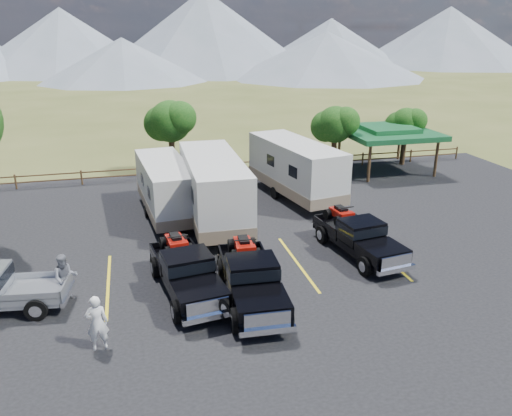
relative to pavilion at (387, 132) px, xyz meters
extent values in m
plane|color=#4B5323|center=(-13.00, -17.00, -2.79)|extent=(320.00, 320.00, 0.00)
cube|color=black|center=(-13.00, -14.00, -2.77)|extent=(44.00, 34.00, 0.04)
cube|color=yellow|center=(-19.00, -13.00, -2.74)|extent=(0.12, 5.50, 0.01)
cube|color=yellow|center=(-15.00, -13.00, -2.74)|extent=(0.12, 5.50, 0.01)
cube|color=yellow|center=(-11.00, -13.00, -2.74)|extent=(0.12, 5.50, 0.01)
cube|color=yellow|center=(-7.00, -13.00, -2.74)|extent=(0.12, 5.50, 0.01)
cylinder|color=#301E12|center=(-4.00, 0.00, -1.39)|extent=(0.39, 0.39, 2.80)
sphere|color=#144711|center=(-4.00, 0.00, 0.71)|extent=(2.52, 2.52, 2.52)
sphere|color=#144711|center=(-3.46, -0.45, 0.98)|extent=(1.98, 1.98, 1.98)
sphere|color=#144711|center=(-4.50, 0.40, 0.53)|extent=(2.16, 2.16, 2.16)
cylinder|color=#301E12|center=(2.00, 1.00, -1.53)|extent=(0.38, 0.38, 2.52)
sphere|color=#144711|center=(2.00, 1.00, 0.36)|extent=(2.24, 2.24, 2.24)
sphere|color=#144711|center=(2.48, 0.60, 0.60)|extent=(1.76, 1.76, 1.76)
sphere|color=#144711|center=(1.55, 1.35, 0.20)|extent=(1.92, 1.92, 1.92)
cylinder|color=#301E12|center=(-15.00, 2.00, -1.25)|extent=(0.41, 0.41, 3.08)
sphere|color=#144711|center=(-15.00, 2.00, 1.06)|extent=(2.80, 2.80, 2.80)
sphere|color=#144711|center=(-14.40, 1.50, 1.36)|extent=(2.20, 2.20, 2.20)
sphere|color=#144711|center=(-15.56, 2.44, 0.86)|extent=(2.40, 2.40, 2.40)
cylinder|color=#513923|center=(-25.00, 1.50, -2.29)|extent=(0.12, 0.12, 1.00)
cylinder|color=#513923|center=(-21.00, 1.50, -2.29)|extent=(0.12, 0.12, 1.00)
cylinder|color=#513923|center=(-17.00, 1.50, -2.29)|extent=(0.12, 0.12, 1.00)
cylinder|color=#513923|center=(-13.00, 1.50, -2.29)|extent=(0.12, 0.12, 1.00)
cylinder|color=#513923|center=(-9.00, 1.50, -2.29)|extent=(0.12, 0.12, 1.00)
cylinder|color=#513923|center=(-5.00, 1.50, -2.29)|extent=(0.12, 0.12, 1.00)
cylinder|color=#513923|center=(-1.00, 1.50, -2.29)|extent=(0.12, 0.12, 1.00)
cylinder|color=#513923|center=(3.00, 1.50, -2.29)|extent=(0.12, 0.12, 1.00)
cylinder|color=#513923|center=(7.00, 1.50, -2.29)|extent=(0.12, 0.12, 1.00)
cube|color=#513923|center=(-11.00, 1.50, -2.34)|extent=(36.00, 0.06, 0.08)
cube|color=#513923|center=(-11.00, 1.50, -1.94)|extent=(36.00, 0.06, 0.08)
cylinder|color=#513923|center=(-2.50, -2.50, -1.49)|extent=(0.20, 0.20, 2.60)
cylinder|color=#513923|center=(-2.50, 2.50, -1.49)|extent=(0.20, 0.20, 2.60)
cylinder|color=#513923|center=(2.50, -2.50, -1.49)|extent=(0.20, 0.20, 2.60)
cylinder|color=#513923|center=(2.50, 2.50, -1.49)|extent=(0.20, 0.20, 2.60)
cube|color=#1B6133|center=(0.00, 0.00, -0.04)|extent=(6.20, 6.20, 0.35)
cube|color=#1B6133|center=(0.00, 0.00, 0.26)|extent=(3.50, 3.50, 0.35)
cone|color=slate|center=(-31.00, 95.00, 4.21)|extent=(44.00, 44.00, 14.00)
cone|color=slate|center=(1.00, 91.00, 6.21)|extent=(52.00, 52.00, 18.00)
cone|color=slate|center=(35.00, 97.00, 3.21)|extent=(40.00, 40.00, 12.00)
cone|color=slate|center=(67.00, 93.00, 4.71)|extent=(50.00, 50.00, 15.00)
cone|color=slate|center=(-18.00, 70.00, 1.21)|extent=(32.00, 32.00, 8.00)
cone|color=slate|center=(22.00, 67.00, 1.71)|extent=(40.00, 40.00, 9.00)
cube|color=black|center=(-15.97, -14.44, -2.16)|extent=(2.44, 5.50, 0.34)
cube|color=black|center=(-15.72, -16.21, -1.82)|extent=(2.01, 1.91, 0.47)
cube|color=black|center=(-15.95, -14.55, -1.49)|extent=(1.94, 1.68, 0.93)
cube|color=black|center=(-15.95, -14.55, -1.35)|extent=(1.98, 1.74, 0.42)
cube|color=black|center=(-16.20, -12.78, -1.90)|extent=(2.08, 2.46, 0.51)
cube|color=silver|center=(-15.58, -17.15, -1.86)|extent=(1.49, 0.28, 0.51)
cube|color=silver|center=(-15.58, -17.21, -2.22)|extent=(1.83, 0.42, 0.20)
cube|color=silver|center=(-16.36, -11.67, -2.22)|extent=(1.83, 0.40, 0.20)
cylinder|color=black|center=(-16.58, -16.39, -2.33)|extent=(0.39, 0.87, 0.84)
cylinder|color=black|center=(-14.84, -16.14, -2.33)|extent=(0.39, 0.87, 0.84)
cylinder|color=black|center=(-17.09, -12.74, -2.33)|extent=(0.39, 0.87, 0.84)
cylinder|color=black|center=(-15.36, -12.49, -2.33)|extent=(0.39, 0.87, 0.84)
cube|color=#930F08|center=(-16.20, -12.78, -1.28)|extent=(0.82, 1.29, 0.33)
cube|color=black|center=(-16.20, -12.78, -1.04)|extent=(0.47, 0.74, 0.17)
cube|color=#930F08|center=(-16.13, -13.29, -1.18)|extent=(0.78, 0.43, 0.20)
cylinder|color=black|center=(-16.14, -13.19, -0.86)|extent=(0.84, 0.17, 0.06)
cylinder|color=black|center=(-16.55, -13.35, -1.46)|extent=(0.31, 0.55, 0.52)
cylinder|color=black|center=(-15.72, -13.23, -1.46)|extent=(0.31, 0.55, 0.52)
cylinder|color=black|center=(-16.69, -12.33, -1.46)|extent=(0.31, 0.55, 0.52)
cylinder|color=black|center=(-15.86, -12.21, -1.46)|extent=(0.31, 0.55, 0.52)
cube|color=black|center=(-13.70, -15.60, -2.14)|extent=(2.06, 5.54, 0.34)
cube|color=black|center=(-13.80, -17.44, -1.79)|extent=(1.93, 1.82, 0.48)
cube|color=black|center=(-13.71, -15.72, -1.46)|extent=(1.88, 1.59, 0.96)
cube|color=black|center=(-13.71, -15.72, -1.31)|extent=(1.92, 1.65, 0.43)
cube|color=black|center=(-13.60, -13.88, -1.88)|extent=(1.96, 2.40, 0.53)
cube|color=silver|center=(-13.86, -18.41, -1.84)|extent=(1.53, 0.16, 0.53)
cube|color=silver|center=(-13.86, -18.47, -2.20)|extent=(1.88, 0.28, 0.21)
cube|color=silver|center=(-13.54, -12.74, -2.20)|extent=(1.88, 0.26, 0.21)
cylinder|color=black|center=(-14.71, -17.44, -2.32)|extent=(0.33, 0.88, 0.86)
cylinder|color=black|center=(-12.91, -17.54, -2.32)|extent=(0.33, 0.88, 0.86)
cylinder|color=black|center=(-14.49, -13.66, -2.32)|extent=(0.33, 0.88, 0.86)
cylinder|color=black|center=(-12.70, -13.76, -2.32)|extent=(0.33, 0.88, 0.86)
cube|color=#930F08|center=(-13.60, -13.88, -1.24)|extent=(0.74, 1.28, 0.33)
cube|color=black|center=(-13.60, -13.88, -1.00)|extent=(0.42, 0.74, 0.17)
cube|color=#930F08|center=(-13.63, -14.41, -1.14)|extent=(0.78, 0.38, 0.21)
cylinder|color=black|center=(-13.63, -14.31, -0.81)|extent=(0.86, 0.11, 0.06)
cylinder|color=black|center=(-14.06, -14.38, -1.43)|extent=(0.28, 0.55, 0.54)
cylinder|color=black|center=(-13.20, -14.43, -1.43)|extent=(0.28, 0.55, 0.54)
cylinder|color=black|center=(-14.00, -13.33, -1.43)|extent=(0.28, 0.55, 0.54)
cylinder|color=black|center=(-13.15, -13.38, -1.43)|extent=(0.28, 0.55, 0.54)
cube|color=black|center=(-8.06, -12.85, -2.17)|extent=(2.39, 5.40, 0.33)
cube|color=black|center=(-7.81, -14.59, -1.83)|extent=(1.97, 1.87, 0.46)
cube|color=black|center=(-8.04, -12.96, -1.51)|extent=(1.90, 1.65, 0.91)
cube|color=black|center=(-8.04, -12.96, -1.38)|extent=(1.94, 1.71, 0.41)
cube|color=black|center=(-8.28, -11.22, -1.92)|extent=(2.04, 2.42, 0.50)
cube|color=silver|center=(-7.69, -15.52, -1.88)|extent=(1.46, 0.27, 0.50)
cube|color=silver|center=(-7.68, -15.57, -2.23)|extent=(1.80, 0.41, 0.20)
cube|color=silver|center=(-8.43, -10.13, -2.23)|extent=(1.80, 0.39, 0.20)
cylinder|color=black|center=(-8.66, -14.77, -2.34)|extent=(0.39, 0.85, 0.82)
cylinder|color=black|center=(-6.96, -14.53, -2.34)|extent=(0.39, 0.85, 0.82)
cylinder|color=black|center=(-9.16, -11.18, -2.34)|extent=(0.39, 0.85, 0.82)
cylinder|color=black|center=(-7.45, -10.94, -2.34)|extent=(0.39, 0.85, 0.82)
cube|color=#930F08|center=(-8.28, -11.22, -1.30)|extent=(0.80, 1.27, 0.32)
cube|color=black|center=(-8.28, -11.22, -1.07)|extent=(0.46, 0.73, 0.16)
cube|color=#930F08|center=(-8.21, -11.72, -1.21)|extent=(0.77, 0.42, 0.20)
cylinder|color=black|center=(-8.23, -11.63, -0.89)|extent=(0.82, 0.17, 0.05)
cylinder|color=black|center=(-8.62, -11.78, -1.49)|extent=(0.31, 0.54, 0.51)
cylinder|color=black|center=(-7.81, -11.66, -1.49)|extent=(0.31, 0.54, 0.51)
cylinder|color=black|center=(-8.76, -10.78, -1.49)|extent=(0.31, 0.54, 0.51)
cylinder|color=black|center=(-7.95, -10.67, -1.49)|extent=(0.31, 0.54, 0.51)
cube|color=white|center=(-16.05, -5.79, -0.97)|extent=(2.91, 7.19, 2.52)
cube|color=#83705A|center=(-16.05, -5.79, -1.95)|extent=(2.93, 7.23, 0.56)
cube|color=black|center=(-17.01, -7.64, -0.72)|extent=(0.10, 0.84, 0.56)
cube|color=black|center=(-14.75, -7.43, -0.72)|extent=(0.10, 0.84, 0.56)
cylinder|color=black|center=(-17.12, -5.61, -2.42)|extent=(0.30, 0.67, 0.65)
cylinder|color=black|center=(-15.03, -5.41, -2.42)|extent=(0.30, 0.67, 0.65)
cube|color=black|center=(-15.63, -10.12, -2.28)|extent=(0.27, 1.69, 0.09)
cube|color=white|center=(-13.72, -7.46, -0.67)|extent=(2.75, 8.25, 2.96)
cube|color=#83705A|center=(-13.72, -7.46, -1.82)|extent=(2.77, 8.30, 0.66)
cube|color=black|center=(-15.08, -9.50, -0.37)|extent=(0.04, 0.99, 0.66)
cube|color=black|center=(-12.42, -9.54, -0.37)|extent=(0.04, 0.99, 0.66)
cylinder|color=black|center=(-14.95, -7.12, -2.36)|extent=(0.28, 0.77, 0.77)
cylinder|color=black|center=(-12.48, -7.15, -2.36)|extent=(0.28, 0.77, 0.77)
cube|color=black|center=(-13.80, -12.56, -2.20)|extent=(0.16, 1.97, 0.11)
cube|color=white|center=(-8.30, -4.42, -0.77)|extent=(3.93, 8.16, 2.82)
cube|color=#83705A|center=(-8.30, -4.42, -1.86)|extent=(3.96, 8.20, 0.63)
cube|color=black|center=(-9.17, -6.58, -0.48)|extent=(0.20, 0.93, 0.63)
cube|color=black|center=(-6.69, -6.11, -0.48)|extent=(0.20, 0.93, 0.63)
cylinder|color=black|center=(-9.52, -4.34, -2.38)|extent=(0.39, 0.77, 0.73)
cylinder|color=black|center=(-7.20, -3.89, -2.38)|extent=(0.39, 0.77, 0.73)
cube|color=black|center=(-7.39, -9.19, -2.23)|extent=(0.48, 1.87, 0.10)
cube|color=#A1A5AA|center=(-21.39, -14.17, -1.95)|extent=(2.33, 1.96, 0.49)
cube|color=silver|center=(-20.34, -14.31, -2.24)|extent=(0.37, 1.74, 0.19)
cylinder|color=black|center=(-21.13, -13.37, -2.35)|extent=(0.82, 0.37, 0.80)
cylinder|color=black|center=(-21.35, -15.02, -2.35)|extent=(0.82, 0.37, 0.80)
imported|color=white|center=(-19.14, -17.31, -1.80)|extent=(0.73, 0.52, 1.90)
imported|color=slate|center=(-20.43, -13.82, -1.82)|extent=(1.00, 0.84, 1.85)
camera|label=1|loc=(-17.58, -31.67, 6.98)|focal=35.00mm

